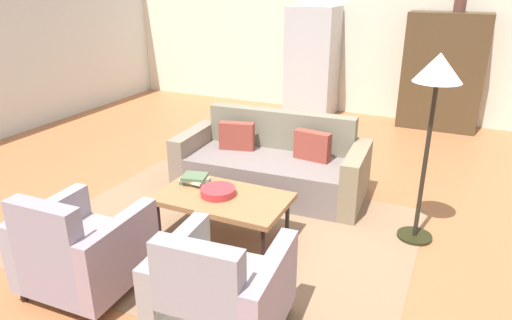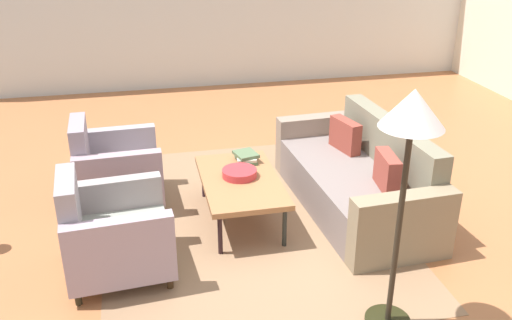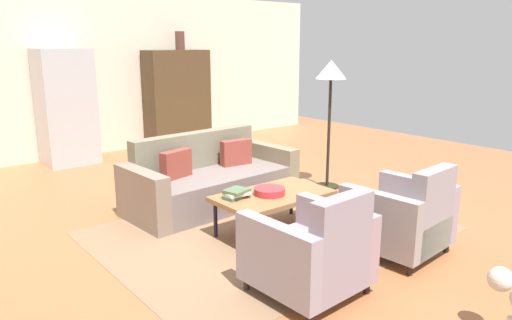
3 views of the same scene
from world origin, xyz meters
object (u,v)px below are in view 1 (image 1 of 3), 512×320
(armchair_left, at_px, (79,253))
(cabinet, at_px, (443,72))
(couch, at_px, (273,165))
(vase_tall, at_px, (461,0))
(fruit_bowl, at_px, (218,192))
(floor_lamp, at_px, (436,86))
(coffee_table, at_px, (223,200))
(refrigerator, at_px, (312,62))
(armchair_right, at_px, (218,296))
(book_stack, at_px, (195,179))

(armchair_left, distance_m, cabinet, 6.04)
(couch, relative_size, vase_tall, 6.37)
(fruit_bowl, xyz_separation_m, cabinet, (1.54, 4.47, 0.44))
(fruit_bowl, relative_size, cabinet, 0.18)
(vase_tall, distance_m, floor_lamp, 3.76)
(floor_lamp, bearing_deg, couch, 164.84)
(coffee_table, xyz_separation_m, fruit_bowl, (-0.05, 0.00, 0.07))
(refrigerator, bearing_deg, armchair_right, -77.51)
(fruit_bowl, distance_m, refrigerator, 4.43)
(couch, distance_m, refrigerator, 3.30)
(coffee_table, height_order, armchair_left, armchair_left)
(couch, xyz_separation_m, floor_lamp, (1.64, -0.45, 1.16))
(armchair_right, distance_m, vase_tall, 5.95)
(armchair_left, relative_size, refrigerator, 0.48)
(couch, xyz_separation_m, refrigerator, (-0.62, 3.18, 0.64))
(coffee_table, height_order, refrigerator, refrigerator)
(couch, distance_m, armchair_left, 2.43)
(armchair_left, distance_m, vase_tall, 6.26)
(couch, xyz_separation_m, coffee_table, (0.00, -1.19, 0.10))
(book_stack, bearing_deg, armchair_right, -52.89)
(armchair_right, bearing_deg, fruit_bowl, 114.98)
(couch, distance_m, vase_tall, 4.02)
(fruit_bowl, distance_m, cabinet, 4.75)
(armchair_right, height_order, book_stack, armchair_right)
(vase_tall, bearing_deg, couch, -115.92)
(armchair_left, distance_m, fruit_bowl, 1.29)
(armchair_left, xyz_separation_m, book_stack, (0.22, 1.29, 0.13))
(armchair_right, relative_size, vase_tall, 2.61)
(cabinet, relative_size, vase_tall, 5.34)
(armchair_right, distance_m, fruit_bowl, 1.34)
(floor_lamp, bearing_deg, coffee_table, -155.66)
(book_stack, bearing_deg, cabinet, 66.80)
(book_stack, bearing_deg, armchair_left, -99.85)
(armchair_right, bearing_deg, couch, 100.28)
(couch, relative_size, fruit_bowl, 6.68)
(cabinet, height_order, floor_lamp, cabinet)
(armchair_right, relative_size, cabinet, 0.49)
(fruit_bowl, distance_m, vase_tall, 4.99)
(fruit_bowl, xyz_separation_m, floor_lamp, (1.69, 0.74, 0.98))
(armchair_left, bearing_deg, cabinet, 67.53)
(armchair_right, bearing_deg, armchair_left, 175.76)
(coffee_table, distance_m, cabinet, 4.74)
(couch, relative_size, book_stack, 7.36)
(coffee_table, distance_m, armchair_right, 1.31)
(refrigerator, bearing_deg, cabinet, 2.84)
(coffee_table, relative_size, cabinet, 0.67)
(cabinet, distance_m, floor_lamp, 3.77)
(armchair_right, xyz_separation_m, floor_lamp, (1.03, 1.91, 1.10))
(coffee_table, height_order, fruit_bowl, fruit_bowl)
(coffee_table, height_order, floor_lamp, floor_lamp)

